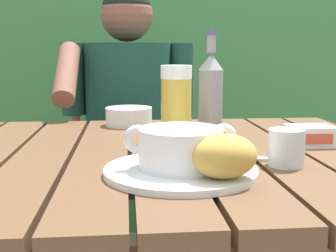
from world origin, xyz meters
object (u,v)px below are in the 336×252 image
diner_bowl (129,116)px  beer_bottle (210,95)px  beer_glass (176,106)px  butter_tub (310,136)px  chair_near_diner (129,173)px  serving_plate (181,171)px  table_knife (255,158)px  bread_roll (225,156)px  person_eating (128,124)px  soup_bowl (181,147)px  water_glass_small (286,148)px

diner_bowl → beer_bottle: bearing=-49.1°
beer_glass → butter_tub: 0.32m
chair_near_diner → beer_bottle: bearing=-75.5°
serving_plate → diner_bowl: diner_bowl is taller
beer_bottle → table_knife: 0.25m
bread_roll → diner_bowl: bread_roll is taller
bread_roll → butter_tub: (0.26, 0.28, -0.03)m
person_eating → soup_bowl: (0.09, -0.87, 0.10)m
serving_plate → bread_roll: bearing=-49.4°
soup_bowl → serving_plate: bearing=82.9°
chair_near_diner → table_knife: chair_near_diner is taller
butter_tub → table_knife: 0.21m
soup_bowl → beer_glass: (0.02, 0.23, 0.04)m
soup_bowl → beer_bottle: bearing=70.2°
beer_glass → butter_tub: beer_glass is taller
serving_plate → beer_bottle: beer_bottle is taller
person_eating → beer_glass: (0.11, -0.64, 0.15)m
serving_plate → bread_roll: size_ratio=2.27×
chair_near_diner → beer_bottle: size_ratio=3.55×
chair_near_diner → water_glass_small: chair_near_diner is taller
soup_bowl → bread_roll: 0.10m
chair_near_diner → bread_roll: 1.20m
soup_bowl → water_glass_small: soup_bowl is taller
beer_glass → table_knife: 0.22m
serving_plate → soup_bowl: size_ratio=1.36×
soup_bowl → beer_bottle: beer_bottle is taller
serving_plate → water_glass_small: bearing=10.6°
soup_bowl → chair_near_diner: bearing=94.7°
serving_plate → beer_bottle: size_ratio=1.03×
bread_roll → beer_bottle: bearing=82.9°
bread_roll → table_knife: size_ratio=0.82×
chair_near_diner → beer_bottle: 0.89m
butter_tub → soup_bowl: bearing=-147.1°
bread_roll → butter_tub: 0.39m
butter_tub → serving_plate: bearing=-147.1°
serving_plate → butter_tub: size_ratio=2.67×
table_knife → beer_bottle: bearing=103.1°
person_eating → diner_bowl: person_eating is taller
person_eating → diner_bowl: size_ratio=9.08×
water_glass_small → soup_bowl: bearing=-169.4°
butter_tub → diner_bowl: (-0.41, 0.32, 0.00)m
butter_tub → diner_bowl: bearing=142.1°
serving_plate → butter_tub: butter_tub is taller
soup_bowl → beer_bottle: size_ratio=0.76×
serving_plate → butter_tub: bearing=32.9°
soup_bowl → butter_tub: 0.39m
chair_near_diner → soup_bowl: size_ratio=4.68×
chair_near_diner → person_eating: 0.31m
chair_near_diner → diner_bowl: 0.62m
person_eating → beer_bottle: size_ratio=4.64×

